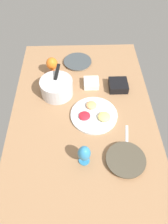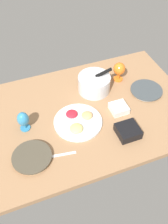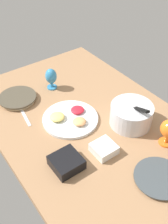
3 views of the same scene
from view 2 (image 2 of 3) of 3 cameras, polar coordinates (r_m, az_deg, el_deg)
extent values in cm
cube|color=#99704C|center=(185.20, -0.06, -0.40)|extent=(160.00, 104.00, 4.00)
cylinder|color=beige|center=(162.24, -11.55, -10.07)|extent=(22.61, 22.61, 1.91)
cylinder|color=#494233|center=(160.98, -11.63, -9.78)|extent=(24.58, 24.58, 1.14)
cylinder|color=silver|center=(204.37, 13.79, 4.63)|extent=(22.80, 22.80, 1.27)
cylinder|color=#3E4549|center=(203.70, 13.84, 4.84)|extent=(24.78, 24.78, 0.76)
cylinder|color=silver|center=(196.18, 2.29, 6.39)|extent=(24.70, 24.70, 12.95)
cylinder|color=white|center=(193.64, 2.32, 7.25)|extent=(22.23, 22.23, 2.33)
cube|color=black|center=(192.69, 3.55, 8.37)|extent=(18.06, 6.61, 10.34)
cylinder|color=silver|center=(176.33, -1.36, -2.24)|extent=(33.68, 33.68, 1.80)
ellipsoid|color=#F2A566|center=(177.17, 0.72, -0.73)|extent=(7.82, 7.82, 2.99)
ellipsoid|color=red|center=(178.62, -2.77, -0.42)|extent=(8.20, 8.20, 2.40)
ellipsoid|color=#F9E072|center=(169.51, -1.77, -3.70)|extent=(8.91, 8.91, 3.21)
cylinder|color=teal|center=(177.95, -13.01, -3.50)|extent=(6.87, 6.87, 1.00)
cylinder|color=teal|center=(176.35, -13.12, -3.07)|extent=(2.00, 2.00, 3.24)
ellipsoid|color=teal|center=(171.12, -13.51, -1.58)|extent=(7.84, 7.84, 10.78)
cylinder|color=orange|center=(211.30, 7.64, 7.37)|extent=(7.55, 7.55, 1.00)
cylinder|color=orange|center=(209.45, 7.72, 7.98)|extent=(2.00, 2.00, 4.82)
ellipsoid|color=orange|center=(204.78, 7.93, 9.60)|extent=(9.49, 9.49, 10.23)
cube|color=white|center=(184.46, 7.81, 0.84)|extent=(11.81, 11.81, 5.03)
cube|color=#F9E072|center=(183.30, 7.86, 1.19)|extent=(9.68, 9.68, 1.61)
cube|color=black|center=(171.10, 9.83, -4.22)|extent=(14.49, 14.49, 5.97)
cube|color=tan|center=(169.62, 9.91, -3.83)|extent=(11.88, 11.88, 1.91)
cube|color=silver|center=(161.75, -4.97, -9.49)|extent=(18.07, 4.47, 0.60)
camera|label=1|loc=(1.33, -55.57, 25.85)|focal=35.19mm
camera|label=3|loc=(1.47, 54.12, 19.48)|focal=42.49mm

